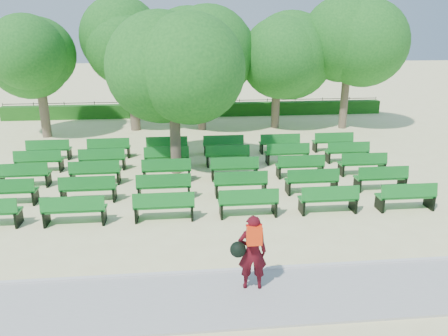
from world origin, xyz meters
name	(u,v)px	position (x,y,z in m)	size (l,w,h in m)	color
ground	(214,187)	(0.00, 0.00, 0.00)	(120.00, 120.00, 0.00)	#F0E89F
paving	(239,298)	(0.00, -7.40, 0.03)	(30.00, 2.20, 0.06)	#A9A8A4
curb	(233,271)	(0.00, -6.25, 0.05)	(30.00, 0.12, 0.10)	silver
hedge	(197,110)	(0.00, 14.00, 0.45)	(26.00, 0.70, 0.90)	#1C5A17
fence	(197,115)	(0.00, 14.40, 0.00)	(26.00, 0.10, 1.02)	black
tree_line	(200,129)	(0.00, 10.00, 0.00)	(21.80, 6.80, 7.04)	#1F6B1F
bench_array	(200,178)	(-0.49, 0.87, 0.10)	(1.99, 0.69, 1.24)	#136F21
tree_among	(173,78)	(-1.45, 1.97, 4.00)	(4.56, 4.56, 6.07)	brown
person	(251,251)	(0.33, -7.04, 1.03)	(0.90, 0.55, 1.87)	#420911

